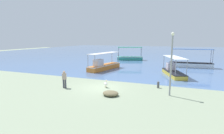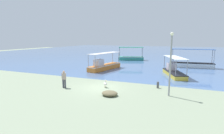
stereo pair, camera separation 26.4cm
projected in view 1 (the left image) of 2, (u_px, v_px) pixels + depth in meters
ground at (100, 88)px, 17.12m from camera, size 120.00×120.00×0.00m
harbor_water at (157, 52)px, 61.39m from camera, size 110.00×90.00×0.00m
fishing_boat_far_right at (191, 64)px, 29.07m from camera, size 6.77×2.05×3.03m
fishing_boat_outer at (104, 66)px, 26.84m from camera, size 3.03×6.81×2.56m
fishing_boat_near_left at (130, 58)px, 38.75m from camera, size 5.80×3.25×2.84m
fishing_boat_near_right at (173, 71)px, 22.71m from camera, size 3.32×5.75×2.42m
pelican at (106, 84)px, 17.15m from camera, size 0.62×0.68×0.80m
lamp_post at (171, 61)px, 14.26m from camera, size 0.28×0.28×5.28m
mooring_bollard at (158, 84)px, 16.97m from camera, size 0.23×0.23×0.67m
fisherman_standing at (64, 79)px, 16.88m from camera, size 0.46×0.39×1.69m
net_pile at (111, 93)px, 14.70m from camera, size 1.36×1.16×0.41m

